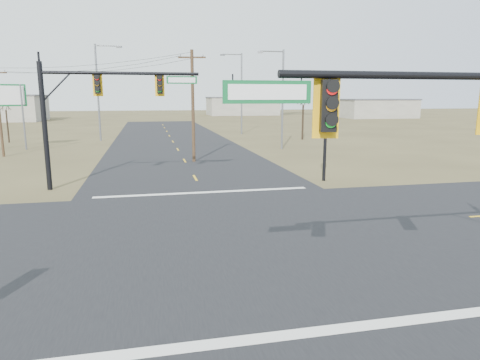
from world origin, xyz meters
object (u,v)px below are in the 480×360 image
pedestal_signal_ne (327,127)px  streetlight_a (281,94)px  highway_sign (8,104)px  bare_tree_b (5,103)px  streetlight_b (240,89)px  mast_arm_far (97,98)px  bare_tree_c (303,95)px  streetlight_c (100,87)px  utility_pole_near (193,105)px

pedestal_signal_ne → streetlight_a: (2.32, 16.93, 2.09)m
highway_sign → bare_tree_b: highway_sign is taller
streetlight_b → bare_tree_b: size_ratio=1.95×
mast_arm_far → bare_tree_b: bearing=115.2°
streetlight_a → pedestal_signal_ne: bearing=-82.3°
pedestal_signal_ne → highway_sign: bearing=120.3°
highway_sign → streetlight_b: bearing=8.7°
streetlight_b → bare_tree_c: size_ratio=1.62×
streetlight_c → bare_tree_b: 10.79m
streetlight_c → mast_arm_far: bearing=-65.5°
streetlight_a → streetlight_c: 22.63m
mast_arm_far → bare_tree_b: size_ratio=1.53×
pedestal_signal_ne → streetlight_a: 17.22m
streetlight_b → bare_tree_c: 11.30m
streetlight_c → streetlight_a: bearing=-15.0°
streetlight_a → utility_pole_near: bearing=-128.9°
highway_sign → bare_tree_c: bare_tree_c is taller
streetlight_b → bare_tree_c: bearing=-65.9°
highway_sign → bare_tree_b: (-2.46, 7.67, 0.06)m
bare_tree_b → bare_tree_c: size_ratio=0.83×
highway_sign → streetlight_a: (26.86, -5.29, 0.96)m
bare_tree_c → pedestal_signal_ne: bearing=-107.5°
pedestal_signal_ne → mast_arm_far: bearing=158.4°
highway_sign → pedestal_signal_ne: bearing=-60.1°
highway_sign → streetlight_a: streetlight_a is taller
highway_sign → streetlight_c: (8.18, 7.46, 1.83)m
bare_tree_b → streetlight_b: bearing=11.1°
highway_sign → bare_tree_c: bearing=-11.2°
mast_arm_far → streetlight_b: bearing=65.9°
bare_tree_c → mast_arm_far: bearing=-131.1°
mast_arm_far → streetlight_a: (16.07, 15.97, 0.34)m
bare_tree_b → mast_arm_far: bearing=-65.4°
mast_arm_far → utility_pole_near: (6.46, 9.09, -0.53)m
highway_sign → streetlight_c: size_ratio=0.57×
utility_pole_near → bare_tree_c: 22.33m
pedestal_signal_ne → bare_tree_b: (-27.00, 29.89, 1.18)m
streetlight_c → bare_tree_c: streetlight_c is taller
highway_sign → streetlight_b: (26.71, 13.40, 1.77)m
bare_tree_c → streetlight_c: bearing=171.7°
mast_arm_far → streetlight_a: bearing=45.4°
mast_arm_far → utility_pole_near: bearing=55.2°
pedestal_signal_ne → utility_pole_near: bearing=108.4°
utility_pole_near → streetlight_c: streetlight_c is taller
mast_arm_far → streetlight_c: (-2.61, 28.72, 1.21)m
utility_pole_near → bare_tree_b: utility_pole_near is taller
streetlight_a → bare_tree_c: 10.90m
highway_sign → streetlight_c: streetlight_c is taller
streetlight_b → bare_tree_b: streetlight_b is taller
pedestal_signal_ne → streetlight_c: streetlight_c is taller
streetlight_b → mast_arm_far: bearing=-123.0°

